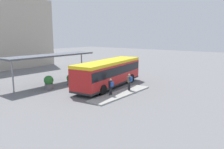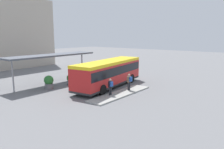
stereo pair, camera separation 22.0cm
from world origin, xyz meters
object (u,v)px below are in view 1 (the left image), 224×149
at_px(bicycle_yellow, 119,70).
at_px(pedestrian_companion, 111,86).
at_px(pedestrian_waiting, 129,81).
at_px(potted_planter_far_side, 71,79).
at_px(city_bus, 109,72).
at_px(bicycle_blue, 123,71).
at_px(potted_planter_near_shelter, 49,82).

bearing_deg(bicycle_yellow, pedestrian_companion, -61.18).
height_order(pedestrian_waiting, potted_planter_far_side, pedestrian_waiting).
xyz_separation_m(pedestrian_companion, potted_planter_far_side, (0.83, 6.69, -0.38)).
relative_size(city_bus, bicycle_blue, 7.04).
xyz_separation_m(bicycle_blue, bicycle_yellow, (-0.09, 0.71, 0.02)).
bearing_deg(potted_planter_far_side, pedestrian_companion, -97.05).
distance_m(bicycle_blue, bicycle_yellow, 0.71).
distance_m(potted_planter_near_shelter, potted_planter_far_side, 2.82).
bearing_deg(bicycle_yellow, potted_planter_near_shelter, -93.45).
distance_m(pedestrian_waiting, pedestrian_companion, 2.70).
relative_size(potted_planter_near_shelter, potted_planter_far_side, 1.17).
bearing_deg(potted_planter_far_side, bicycle_blue, -1.38).
distance_m(city_bus, potted_planter_near_shelter, 6.67).
relative_size(pedestrian_waiting, pedestrian_companion, 1.08).
xyz_separation_m(bicycle_yellow, potted_planter_far_side, (-10.20, -0.46, 0.30)).
distance_m(pedestrian_companion, bicycle_yellow, 13.17).
xyz_separation_m(city_bus, pedestrian_waiting, (-0.25, -2.91, -0.64)).
xyz_separation_m(pedestrian_companion, potted_planter_near_shelter, (-1.97, 7.00, -0.26)).
bearing_deg(bicycle_yellow, potted_planter_far_side, -91.56).
distance_m(pedestrian_waiting, potted_planter_near_shelter, 8.69).
bearing_deg(potted_planter_near_shelter, pedestrian_companion, -74.26).
height_order(pedestrian_waiting, potted_planter_near_shelter, pedestrian_waiting).
height_order(bicycle_yellow, potted_planter_near_shelter, potted_planter_near_shelter).
distance_m(bicycle_yellow, potted_planter_far_side, 10.22).
xyz_separation_m(bicycle_blue, potted_planter_far_side, (-10.30, 0.25, 0.32)).
distance_m(city_bus, bicycle_blue, 9.18).
height_order(city_bus, bicycle_yellow, city_bus).
xyz_separation_m(pedestrian_companion, bicycle_yellow, (11.03, 7.15, -0.68)).
height_order(pedestrian_companion, potted_planter_near_shelter, pedestrian_companion).
bearing_deg(bicycle_blue, potted_planter_near_shelter, 84.87).
distance_m(city_bus, potted_planter_far_side, 4.75).
xyz_separation_m(pedestrian_waiting, potted_planter_far_side, (-1.85, 7.03, -0.45)).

